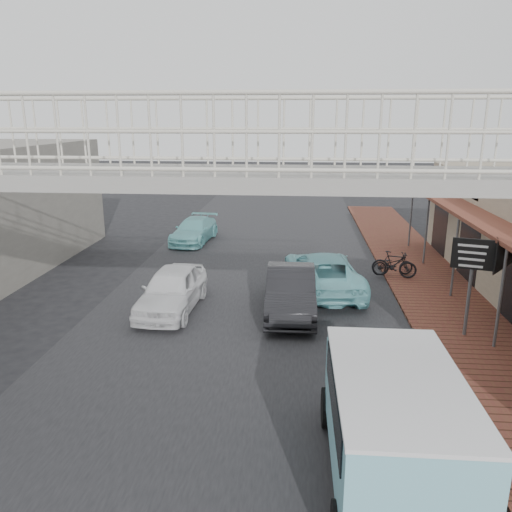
% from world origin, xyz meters
% --- Properties ---
extents(ground, '(120.00, 120.00, 0.00)m').
position_xyz_m(ground, '(0.00, 0.00, 0.00)').
color(ground, black).
rests_on(ground, ground).
extents(road_strip, '(10.00, 60.00, 0.01)m').
position_xyz_m(road_strip, '(0.00, 0.00, 0.01)').
color(road_strip, black).
rests_on(road_strip, ground).
extents(sidewalk, '(3.00, 40.00, 0.10)m').
position_xyz_m(sidewalk, '(6.50, 3.00, 0.05)').
color(sidewalk, brown).
rests_on(sidewalk, ground).
extents(footbridge, '(16.40, 2.40, 6.34)m').
position_xyz_m(footbridge, '(0.00, -4.00, 3.18)').
color(footbridge, gray).
rests_on(footbridge, ground).
extents(white_hatchback, '(1.82, 4.15, 1.39)m').
position_xyz_m(white_hatchback, '(-2.41, 3.14, 0.70)').
color(white_hatchback, silver).
rests_on(white_hatchback, ground).
extents(dark_sedan, '(1.60, 4.38, 1.43)m').
position_xyz_m(dark_sedan, '(1.40, 3.25, 0.72)').
color(dark_sedan, black).
rests_on(dark_sedan, ground).
extents(angkot_curb, '(2.98, 5.36, 1.42)m').
position_xyz_m(angkot_curb, '(2.50, 5.40, 0.71)').
color(angkot_curb, '#71BDC4').
rests_on(angkot_curb, ground).
extents(angkot_far, '(2.06, 4.18, 1.17)m').
position_xyz_m(angkot_far, '(-3.59, 12.31, 0.59)').
color(angkot_far, '#6DB9BD').
rests_on(angkot_far, ground).
extents(angkot_van, '(2.09, 4.48, 2.19)m').
position_xyz_m(angkot_van, '(3.19, -4.45, 1.39)').
color(angkot_van, black).
rests_on(angkot_van, ground).
extents(motorcycle_near, '(1.70, 0.88, 0.85)m').
position_xyz_m(motorcycle_near, '(5.30, 7.23, 0.53)').
color(motorcycle_near, black).
rests_on(motorcycle_near, sidewalk).
extents(motorcycle_far, '(1.75, 0.91, 1.01)m').
position_xyz_m(motorcycle_far, '(5.30, 6.97, 0.61)').
color(motorcycle_far, black).
rests_on(motorcycle_far, sidewalk).
extents(arrow_sign, '(1.74, 1.16, 2.88)m').
position_xyz_m(arrow_sign, '(7.03, 1.51, 2.43)').
color(arrow_sign, '#59595B').
rests_on(arrow_sign, sidewalk).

